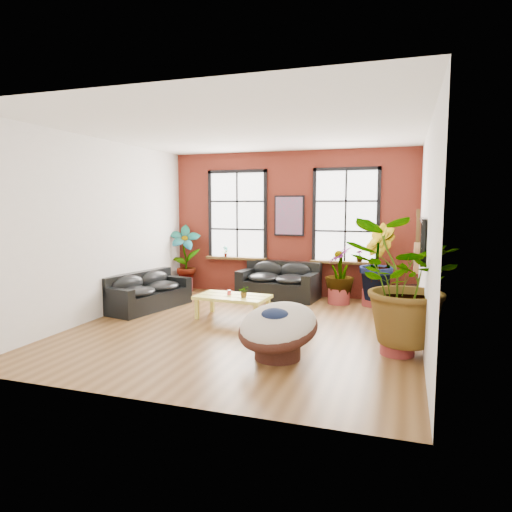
% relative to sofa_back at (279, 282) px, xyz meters
% --- Properties ---
extents(room, '(6.04, 6.54, 3.54)m').
position_rel_sofa_back_xyz_m(room, '(0.13, -2.62, 1.36)').
color(room, brown).
rests_on(room, ground).
extents(sofa_back, '(1.96, 1.10, 0.86)m').
position_rel_sofa_back_xyz_m(sofa_back, '(0.00, 0.00, 0.00)').
color(sofa_back, black).
rests_on(sofa_back, ground).
extents(sofa_left, '(1.22, 2.07, 0.77)m').
position_rel_sofa_back_xyz_m(sofa_left, '(-2.41, -1.95, -0.04)').
color(sofa_left, black).
rests_on(sofa_left, ground).
extents(coffee_table, '(1.46, 0.90, 0.54)m').
position_rel_sofa_back_xyz_m(coffee_table, '(-0.35, -2.16, 0.01)').
color(coffee_table, '#E0DC50').
rests_on(coffee_table, ground).
extents(papasan_chair, '(1.43, 1.44, 0.87)m').
position_rel_sofa_back_xyz_m(papasan_chair, '(1.11, -4.15, 0.06)').
color(papasan_chair, '#3D1D15').
rests_on(papasan_chair, ground).
extents(poster, '(0.74, 0.06, 0.98)m').
position_rel_sofa_back_xyz_m(poster, '(0.13, 0.41, 1.56)').
color(poster, black).
rests_on(poster, room).
extents(tv_wall_unit, '(0.13, 1.86, 1.20)m').
position_rel_sofa_back_xyz_m(tv_wall_unit, '(3.06, -2.18, 1.15)').
color(tv_wall_unit, black).
rests_on(tv_wall_unit, room).
extents(media_box, '(0.74, 0.68, 0.50)m').
position_rel_sofa_back_xyz_m(media_box, '(2.96, -0.28, -0.14)').
color(media_box, black).
rests_on(media_box, ground).
extents(pot_back_left, '(0.49, 0.49, 0.36)m').
position_rel_sofa_back_xyz_m(pot_back_left, '(-2.57, 0.05, -0.21)').
color(pot_back_left, maroon).
rests_on(pot_back_left, ground).
extents(pot_back_right, '(0.63, 0.63, 0.35)m').
position_rel_sofa_back_xyz_m(pot_back_right, '(2.19, -0.15, -0.21)').
color(pot_back_right, maroon).
rests_on(pot_back_right, ground).
extents(pot_right_wall, '(0.54, 0.54, 0.37)m').
position_rel_sofa_back_xyz_m(pot_right_wall, '(2.76, -3.42, -0.20)').
color(pot_right_wall, maroon).
rests_on(pot_right_wall, ground).
extents(pot_mid, '(0.61, 0.61, 0.35)m').
position_rel_sofa_back_xyz_m(pot_mid, '(1.45, -0.20, -0.21)').
color(pot_mid, maroon).
rests_on(pot_mid, ground).
extents(floor_plant_back_left, '(0.97, 0.83, 1.55)m').
position_rel_sofa_back_xyz_m(floor_plant_back_left, '(-2.53, 0.09, 0.54)').
color(floor_plant_back_left, '#0F391A').
rests_on(floor_plant_back_left, ground).
extents(floor_plant_back_right, '(0.90, 1.04, 1.67)m').
position_rel_sofa_back_xyz_m(floor_plant_back_right, '(2.23, -0.13, 0.60)').
color(floor_plant_back_right, '#0F391A').
rests_on(floor_plant_back_right, ground).
extents(floor_plant_right_wall, '(1.82, 1.61, 1.87)m').
position_rel_sofa_back_xyz_m(floor_plant_right_wall, '(2.79, -3.43, 0.71)').
color(floor_plant_right_wall, '#0F391A').
rests_on(floor_plant_right_wall, ground).
extents(floor_plant_mid, '(0.79, 0.79, 1.15)m').
position_rel_sofa_back_xyz_m(floor_plant_mid, '(1.45, -0.18, 0.32)').
color(floor_plant_mid, '#0F391A').
rests_on(floor_plant_mid, ground).
extents(table_plant, '(0.25, 0.23, 0.23)m').
position_rel_sofa_back_xyz_m(table_plant, '(-0.07, -2.27, 0.18)').
color(table_plant, '#0F391A').
rests_on(table_plant, coffee_table).
extents(sill_plant_left, '(0.17, 0.17, 0.27)m').
position_rel_sofa_back_xyz_m(sill_plant_left, '(-1.52, 0.36, 0.65)').
color(sill_plant_left, '#0F391A').
rests_on(sill_plant_left, room).
extents(sill_plant_right, '(0.19, 0.19, 0.27)m').
position_rel_sofa_back_xyz_m(sill_plant_right, '(1.83, 0.36, 0.65)').
color(sill_plant_right, '#0F391A').
rests_on(sill_plant_right, room).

